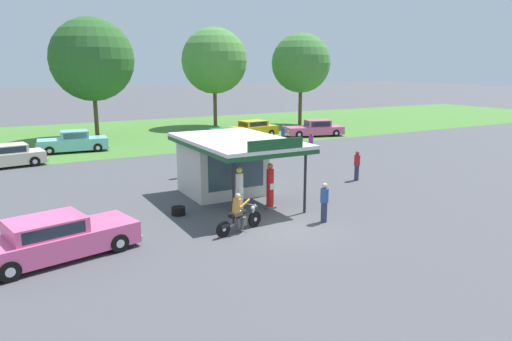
% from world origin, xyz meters
% --- Properties ---
extents(ground_plane, '(300.00, 300.00, 0.00)m').
position_xyz_m(ground_plane, '(0.00, 0.00, 0.00)').
color(ground_plane, '#4C4C51').
extents(grass_verge_strip, '(120.00, 24.00, 0.01)m').
position_xyz_m(grass_verge_strip, '(0.00, 30.00, 0.00)').
color(grass_verge_strip, '#477A33').
rests_on(grass_verge_strip, ground).
extents(service_station_kiosk, '(4.38, 7.12, 3.48)m').
position_xyz_m(service_station_kiosk, '(0.07, 5.48, 1.77)').
color(service_station_kiosk, beige).
rests_on(service_station_kiosk, ground).
extents(gas_pump_nearside, '(0.44, 0.44, 2.07)m').
position_xyz_m(gas_pump_nearside, '(-0.71, 2.44, 0.95)').
color(gas_pump_nearside, slate).
rests_on(gas_pump_nearside, ground).
extents(gas_pump_offside, '(0.44, 0.44, 2.09)m').
position_xyz_m(gas_pump_offside, '(0.86, 2.44, 0.96)').
color(gas_pump_offside, slate).
rests_on(gas_pump_offside, ground).
extents(motorcycle_with_rider, '(2.26, 0.91, 1.58)m').
position_xyz_m(motorcycle_with_rider, '(-1.87, 0.23, 0.65)').
color(motorcycle_with_rider, black).
rests_on(motorcycle_with_rider, ground).
extents(featured_classic_sedan, '(5.63, 3.03, 1.46)m').
position_xyz_m(featured_classic_sedan, '(-8.41, 0.90, 0.68)').
color(featured_classic_sedan, '#E55993').
rests_on(featured_classic_sedan, ground).
extents(parked_car_back_row_right, '(5.31, 2.56, 1.54)m').
position_xyz_m(parked_car_back_row_right, '(6.24, 18.52, 0.70)').
color(parked_car_back_row_right, '#2D844C').
rests_on(parked_car_back_row_right, ground).
extents(parked_car_back_row_centre, '(5.80, 3.21, 1.51)m').
position_xyz_m(parked_car_back_row_centre, '(16.35, 20.39, 0.68)').
color(parked_car_back_row_centre, '#E55993').
rests_on(parked_car_back_row_centre, ground).
extents(parked_car_back_row_centre_right, '(5.30, 2.33, 1.61)m').
position_xyz_m(parked_car_back_row_centre_right, '(-4.78, 22.42, 0.72)').
color(parked_car_back_row_centre_right, '#7AC6D1').
rests_on(parked_car_back_row_centre_right, ground).
extents(parked_car_back_row_far_right, '(5.63, 2.56, 1.51)m').
position_xyz_m(parked_car_back_row_far_right, '(10.69, 22.65, 0.70)').
color(parked_car_back_row_far_right, gold).
rests_on(parked_car_back_row_far_right, ground).
extents(parked_car_back_row_far_left, '(5.13, 2.52, 1.46)m').
position_xyz_m(parked_car_back_row_far_left, '(-9.50, 18.47, 0.68)').
color(parked_car_back_row_far_left, beige).
rests_on(parked_car_back_row_far_left, ground).
extents(bystander_strolling_foreground, '(0.34, 0.34, 1.60)m').
position_xyz_m(bystander_strolling_foreground, '(-0.54, 10.12, 0.84)').
color(bystander_strolling_foreground, '#2D3351').
rests_on(bystander_strolling_foreground, ground).
extents(bystander_leaning_by_kiosk, '(0.34, 0.34, 1.64)m').
position_xyz_m(bystander_leaning_by_kiosk, '(10.88, 17.29, 0.86)').
color(bystander_leaning_by_kiosk, '#2D3351').
rests_on(bystander_leaning_by_kiosk, ground).
extents(bystander_chatting_near_pumps, '(0.34, 0.34, 1.61)m').
position_xyz_m(bystander_chatting_near_pumps, '(10.45, 12.75, 0.85)').
color(bystander_chatting_near_pumps, black).
rests_on(bystander_chatting_near_pumps, ground).
extents(bystander_admiring_sedan, '(0.34, 0.34, 1.68)m').
position_xyz_m(bystander_admiring_sedan, '(1.79, -0.38, 0.88)').
color(bystander_admiring_sedan, '#2D3351').
rests_on(bystander_admiring_sedan, ground).
extents(bystander_standing_back_lot, '(0.34, 0.34, 1.71)m').
position_xyz_m(bystander_standing_back_lot, '(7.93, 4.72, 0.90)').
color(bystander_standing_back_lot, '#2D3351').
rests_on(bystander_standing_back_lot, ground).
extents(tree_oak_far_left, '(7.31, 7.31, 10.65)m').
position_xyz_m(tree_oak_far_left, '(-1.92, 29.00, 6.85)').
color(tree_oak_far_left, brown).
rests_on(tree_oak_far_left, ground).
extents(tree_oak_distant_spare, '(6.43, 6.43, 10.00)m').
position_xyz_m(tree_oak_distant_spare, '(20.14, 28.44, 6.66)').
color(tree_oak_distant_spare, brown).
rests_on(tree_oak_distant_spare, ground).
extents(tree_oak_right, '(6.98, 6.98, 10.49)m').
position_xyz_m(tree_oak_right, '(11.32, 31.92, 6.89)').
color(tree_oak_right, brown).
rests_on(tree_oak_right, ground).
extents(spare_tire_stack, '(0.60, 0.60, 0.36)m').
position_xyz_m(spare_tire_stack, '(-3.19, 3.47, 0.18)').
color(spare_tire_stack, black).
rests_on(spare_tire_stack, ground).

